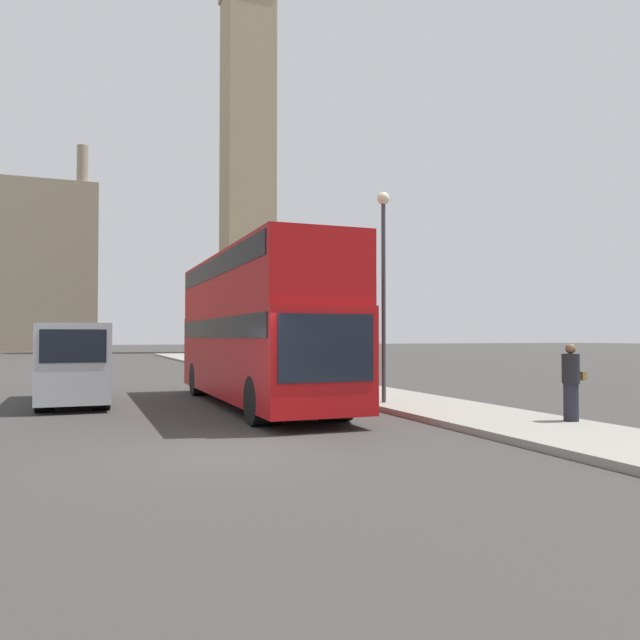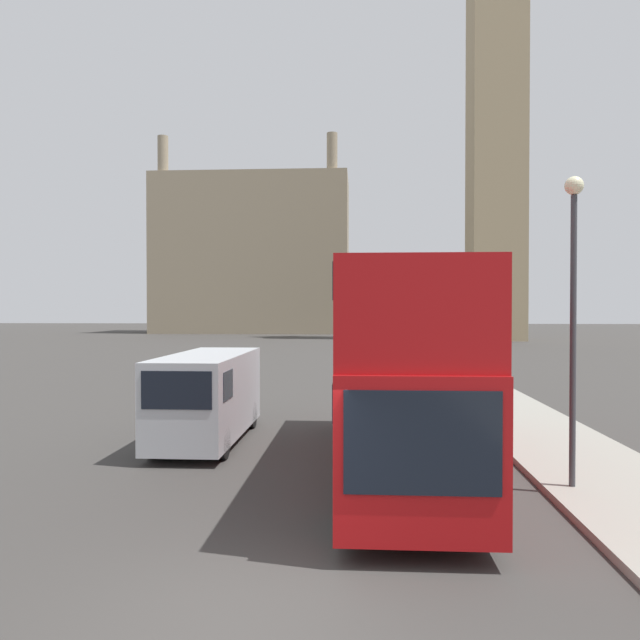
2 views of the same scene
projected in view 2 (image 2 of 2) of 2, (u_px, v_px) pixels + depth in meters
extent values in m
plane|color=#383533|center=(240.00, 613.00, 7.36)|extent=(300.00, 300.00, 0.00)
cube|color=tan|center=(496.00, 143.00, 72.41)|extent=(6.04, 6.04, 45.90)
cube|color=gray|center=(253.00, 256.00, 96.46)|extent=(29.30, 12.86, 23.84)
cylinder|color=gray|center=(163.00, 154.00, 91.54)|extent=(1.54, 1.54, 5.24)
cylinder|color=gray|center=(332.00, 151.00, 89.98)|extent=(1.54, 1.54, 5.24)
cube|color=#A80F11|center=(397.00, 402.00, 14.01)|extent=(2.43, 11.15, 2.38)
cube|color=#A80F11|center=(397.00, 312.00, 13.97)|extent=(2.43, 10.93, 1.69)
cube|color=black|center=(397.00, 369.00, 14.00)|extent=(2.47, 10.71, 0.55)
cube|color=black|center=(397.00, 291.00, 13.97)|extent=(2.47, 10.48, 0.55)
cube|color=black|center=(422.00, 443.00, 8.43)|extent=(2.14, 0.03, 1.43)
cylinder|color=black|center=(358.00, 494.00, 10.19)|extent=(0.68, 1.13, 1.13)
cylinder|color=black|center=(466.00, 497.00, 10.08)|extent=(0.68, 1.13, 1.13)
cylinder|color=black|center=(358.00, 414.00, 17.98)|extent=(0.68, 1.13, 1.13)
cylinder|color=black|center=(419.00, 415.00, 17.87)|extent=(0.68, 1.13, 1.13)
cube|color=#B2B7BC|center=(208.00, 394.00, 16.92)|extent=(1.90, 5.84, 2.16)
cube|color=black|center=(176.00, 390.00, 13.99)|extent=(1.62, 0.02, 0.87)
cube|color=black|center=(189.00, 385.00, 15.02)|extent=(1.93, 1.05, 0.69)
cylinder|color=black|center=(159.00, 442.00, 15.00)|extent=(0.48, 0.79, 0.79)
cylinder|color=black|center=(217.00, 443.00, 14.91)|extent=(0.48, 0.79, 0.79)
cylinder|color=black|center=(201.00, 414.00, 18.96)|extent=(0.48, 0.79, 0.79)
cylinder|color=black|center=(247.00, 415.00, 18.87)|extent=(0.48, 0.79, 0.79)
cylinder|color=#38383D|center=(573.00, 341.00, 12.08)|extent=(0.12, 0.12, 5.66)
sphere|color=beige|center=(574.00, 186.00, 12.03)|extent=(0.36, 0.36, 0.36)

